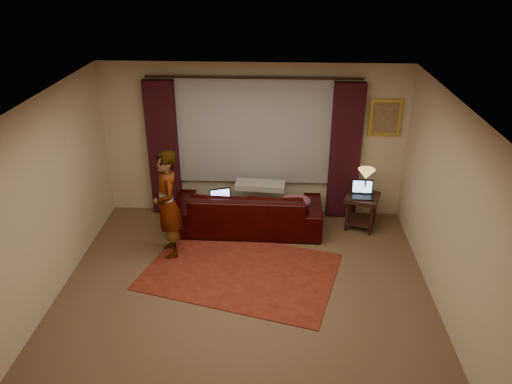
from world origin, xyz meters
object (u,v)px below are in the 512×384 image
sofa (248,203)px  end_table (361,212)px  tiffany_lamp (365,182)px  person (168,205)px  laptop_sofa (222,200)px  laptop_table (363,190)px

sofa → end_table: bearing=-175.4°
end_table → tiffany_lamp: tiffany_lamp is taller
tiffany_lamp → person: size_ratio=0.26×
person → tiffany_lamp: bearing=86.6°
laptop_sofa → laptop_table: bearing=-12.6°
sofa → laptop_sofa: bearing=22.9°
laptop_sofa → tiffany_lamp: tiffany_lamp is taller
sofa → tiffany_lamp: tiffany_lamp is taller
tiffany_lamp → end_table: bearing=-115.0°
sofa → tiffany_lamp: size_ratio=5.45×
person → sofa: bearing=104.0°
sofa → laptop_table: sofa is taller
tiffany_lamp → laptop_table: tiffany_lamp is taller
end_table → tiffany_lamp: 0.52m
person → laptop_sofa: bearing=110.0°
end_table → person: person is taller
laptop_sofa → end_table: 2.29m
laptop_table → person: person is taller
laptop_sofa → end_table: bearing=-11.4°
end_table → laptop_table: size_ratio=1.56×
sofa → end_table: sofa is taller
laptop_sofa → sofa: bearing=3.5°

